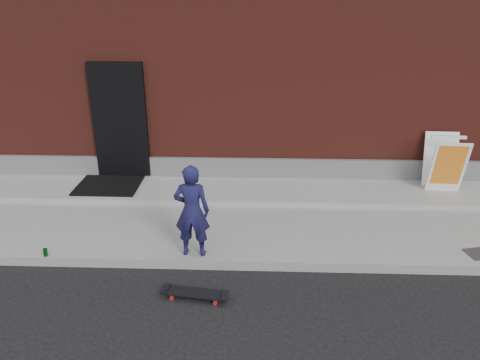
{
  "coord_description": "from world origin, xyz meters",
  "views": [
    {
      "loc": [
        0.05,
        -5.75,
        3.85
      ],
      "look_at": [
        -0.19,
        0.8,
        1.09
      ],
      "focal_mm": 35.0,
      "sensor_mm": 36.0,
      "label": 1
    }
  ],
  "objects_px": {
    "soda_can": "(46,252)",
    "skateboard": "(195,293)",
    "child": "(192,211)",
    "pizza_sign": "(445,163)"
  },
  "relations": [
    {
      "from": "child",
      "to": "skateboard",
      "type": "distance_m",
      "value": 1.17
    },
    {
      "from": "child",
      "to": "soda_can",
      "type": "bearing_deg",
      "value": 5.56
    },
    {
      "from": "pizza_sign",
      "to": "soda_can",
      "type": "xyz_separation_m",
      "value": [
        -6.59,
        -2.48,
        -0.56
      ]
    },
    {
      "from": "skateboard",
      "to": "soda_can",
      "type": "bearing_deg",
      "value": 162.6
    },
    {
      "from": "skateboard",
      "to": "soda_can",
      "type": "relative_size",
      "value": 7.22
    },
    {
      "from": "skateboard",
      "to": "soda_can",
      "type": "distance_m",
      "value": 2.41
    },
    {
      "from": "child",
      "to": "skateboard",
      "type": "bearing_deg",
      "value": 99.75
    },
    {
      "from": "pizza_sign",
      "to": "skateboard",
      "type": "bearing_deg",
      "value": -143.3
    },
    {
      "from": "child",
      "to": "pizza_sign",
      "type": "height_order",
      "value": "child"
    },
    {
      "from": "soda_can",
      "to": "skateboard",
      "type": "bearing_deg",
      "value": -17.4
    }
  ]
}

